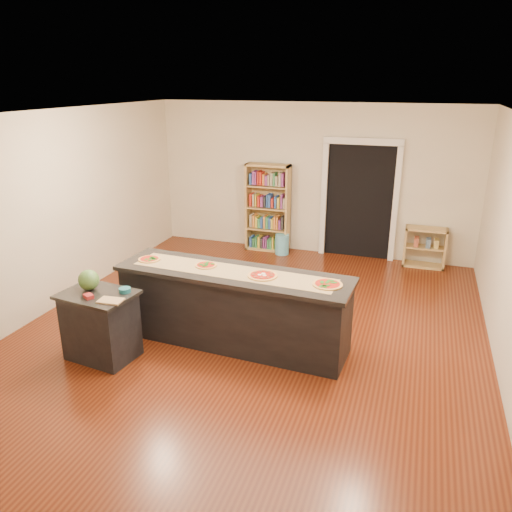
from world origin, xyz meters
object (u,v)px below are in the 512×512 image
(kitchen_island, at_px, (233,308))
(waste_bin, at_px, (282,244))
(low_shelf, at_px, (425,247))
(side_counter, at_px, (101,325))
(bookshelf, at_px, (268,208))
(watermelon, at_px, (89,280))

(kitchen_island, bearing_deg, waste_bin, 98.87)
(low_shelf, distance_m, waste_bin, 2.60)
(kitchen_island, xyz_separation_m, waste_bin, (-0.35, 3.49, -0.30))
(side_counter, relative_size, bookshelf, 0.50)
(side_counter, distance_m, low_shelf, 5.75)
(side_counter, height_order, bookshelf, bookshelf)
(kitchen_island, height_order, waste_bin, kitchen_island)
(side_counter, relative_size, low_shelf, 1.18)
(side_counter, bearing_deg, low_shelf, 58.22)
(waste_bin, height_order, watermelon, watermelon)
(low_shelf, relative_size, watermelon, 2.94)
(side_counter, distance_m, watermelon, 0.56)
(watermelon, bearing_deg, waste_bin, 74.50)
(bookshelf, height_order, watermelon, bookshelf)
(waste_bin, xyz_separation_m, watermelon, (-1.18, -4.25, 0.77))
(bookshelf, distance_m, watermelon, 4.49)
(waste_bin, bearing_deg, low_shelf, 3.52)
(low_shelf, bearing_deg, waste_bin, -176.48)
(kitchen_island, relative_size, watermelon, 12.08)
(side_counter, relative_size, watermelon, 3.47)
(low_shelf, height_order, watermelon, watermelon)
(low_shelf, distance_m, watermelon, 5.83)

